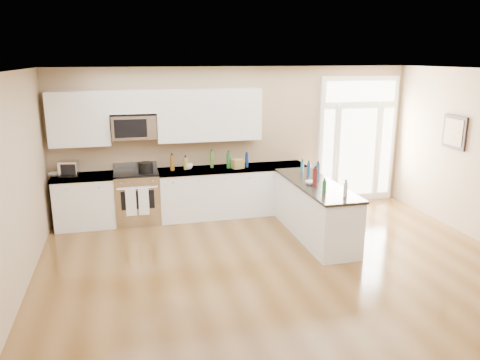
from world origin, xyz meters
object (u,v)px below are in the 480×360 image
Objects in this scene: peninsula_cabinet at (315,212)px; kitchen_range at (137,197)px; stockpot at (146,167)px; toaster_oven at (69,168)px.

peninsula_cabinet is 2.15× the size of kitchen_range.
peninsula_cabinet is 3.23m from kitchen_range.
stockpot reaches higher than peninsula_cabinet.
peninsula_cabinet is 8.97× the size of stockpot.
kitchen_range is at bearing 153.37° from peninsula_cabinet.
stockpot is 0.81× the size of toaster_oven.
toaster_oven is (-1.32, 0.09, 0.03)m from stockpot.
stockpot is (0.18, -0.06, 0.57)m from kitchen_range.
stockpot reaches higher than kitchen_range.
kitchen_range is 0.60m from stockpot.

